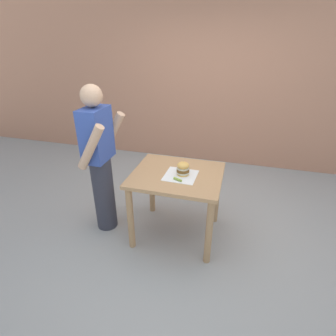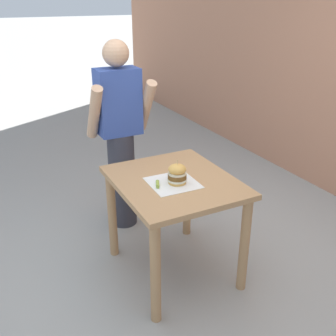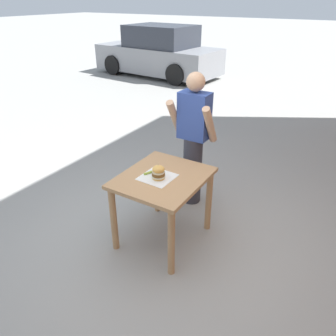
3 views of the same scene
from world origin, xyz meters
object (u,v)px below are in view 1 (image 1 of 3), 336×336
(pickle_spear, at_px, (178,179))
(patio_table, at_px, (177,185))
(diner_across_table, at_px, (100,160))
(sandwich, at_px, (183,168))

(pickle_spear, bearing_deg, patio_table, 16.02)
(pickle_spear, height_order, diner_across_table, diner_across_table)
(patio_table, distance_m, diner_across_table, 0.88)
(diner_across_table, bearing_deg, patio_table, -83.78)
(sandwich, xyz_separation_m, pickle_spear, (-0.14, 0.02, -0.06))
(patio_table, height_order, sandwich, sandwich)
(sandwich, distance_m, diner_across_table, 0.91)
(sandwich, relative_size, pickle_spear, 1.87)
(sandwich, height_order, diner_across_table, diner_across_table)
(sandwich, bearing_deg, diner_across_table, 95.02)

